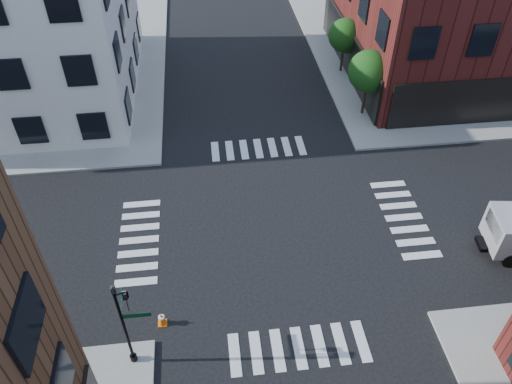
{
  "coord_description": "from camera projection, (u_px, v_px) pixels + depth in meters",
  "views": [
    {
      "loc": [
        -3.11,
        -17.91,
        18.84
      ],
      "look_at": [
        -0.95,
        0.19,
        2.5
      ],
      "focal_mm": 35.0,
      "sensor_mm": 36.0,
      "label": 1
    }
  ],
  "objects": [
    {
      "name": "tree_far",
      "position": [
        346.0,
        37.0,
        36.65
      ],
      "size": [
        2.43,
        2.43,
        4.07
      ],
      "color": "black",
      "rests_on": "ground"
    },
    {
      "name": "sidewalk_ne",
      "position": [
        478.0,
        35.0,
        43.41
      ],
      "size": [
        30.0,
        30.0,
        0.15
      ],
      "primitive_type": "cube",
      "color": "gray",
      "rests_on": "ground"
    },
    {
      "name": "traffic_cone",
      "position": [
        162.0,
        319.0,
        21.56
      ],
      "size": [
        0.4,
        0.4,
        0.73
      ],
      "rotation": [
        0.0,
        0.0,
        -0.0
      ],
      "color": "orange",
      "rests_on": "ground"
    },
    {
      "name": "ground",
      "position": [
        275.0,
        228.0,
        26.09
      ],
      "size": [
        120.0,
        120.0,
        0.0
      ],
      "primitive_type": "plane",
      "color": "black",
      "rests_on": "ground"
    },
    {
      "name": "tree_near",
      "position": [
        369.0,
        73.0,
        32.02
      ],
      "size": [
        2.69,
        2.69,
        4.49
      ],
      "color": "black",
      "rests_on": "ground"
    },
    {
      "name": "signal_pole",
      "position": [
        125.0,
        318.0,
        18.65
      ],
      "size": [
        1.29,
        1.24,
        4.6
      ],
      "color": "black",
      "rests_on": "ground"
    }
  ]
}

